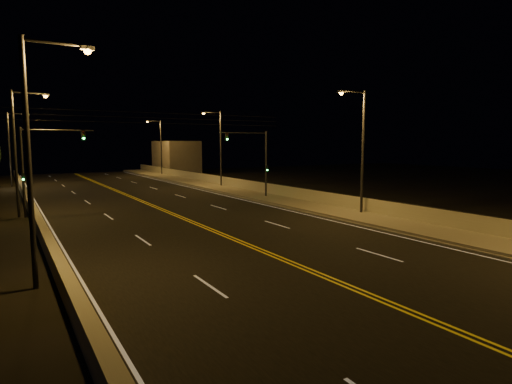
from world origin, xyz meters
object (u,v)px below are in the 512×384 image
streetlight_1 (360,145)px  streetlight_5 (19,145)px  traffic_signal_right (258,157)px  traffic_signal_left (37,161)px  streetlight_2 (219,144)px  streetlight_4 (36,146)px  streetlight_6 (12,144)px  streetlight_3 (159,144)px

streetlight_1 → streetlight_5: same height
traffic_signal_right → traffic_signal_left: 18.89m
streetlight_2 → streetlight_4: bearing=-126.3°
streetlight_2 → streetlight_6: bearing=145.4°
streetlight_6 → traffic_signal_left: size_ratio=1.40×
streetlight_4 → streetlight_5: 18.06m
traffic_signal_left → streetlight_1: bearing=-30.8°
streetlight_1 → traffic_signal_left: size_ratio=1.40×
streetlight_6 → traffic_signal_left: streetlight_6 is taller
streetlight_5 → traffic_signal_left: streetlight_5 is taller
streetlight_5 → streetlight_4: bearing=-90.0°
streetlight_1 → streetlight_3: same height
streetlight_3 → streetlight_6: 22.82m
streetlight_1 → streetlight_5: size_ratio=1.00×
streetlight_5 → streetlight_6: bearing=90.0°
traffic_signal_right → traffic_signal_left: size_ratio=1.00×
streetlight_5 → traffic_signal_right: bearing=-1.3°
streetlight_2 → streetlight_4: same height
streetlight_2 → streetlight_4: 36.25m
streetlight_2 → streetlight_4: size_ratio=1.00×
streetlight_2 → traffic_signal_left: streetlight_2 is taller
traffic_signal_left → streetlight_3: bearing=59.2°
streetlight_3 → streetlight_1: bearing=-90.0°
streetlight_2 → streetlight_3: 22.57m
streetlight_2 → traffic_signal_left: size_ratio=1.40×
streetlight_1 → streetlight_6: same height
streetlight_6 → streetlight_3: bearing=20.0°
streetlight_4 → streetlight_5: same height
streetlight_4 → streetlight_3: bearing=67.5°
streetlight_3 → traffic_signal_left: size_ratio=1.40×
streetlight_3 → streetlight_2: bearing=-90.0°
streetlight_1 → streetlight_4: size_ratio=1.00×
streetlight_2 → streetlight_3: (0.00, 22.57, 0.00)m
streetlight_1 → streetlight_3: size_ratio=1.00×
streetlight_6 → traffic_signal_left: 26.43m
streetlight_3 → traffic_signal_right: 34.23m
streetlight_5 → streetlight_3: bearing=57.6°
streetlight_2 → traffic_signal_left: (-20.37, -11.61, -1.20)m
streetlight_3 → traffic_signal_left: (-20.37, -34.18, -1.20)m
streetlight_4 → streetlight_6: bearing=90.0°
traffic_signal_left → streetlight_2: bearing=29.7°
streetlight_3 → streetlight_6: same height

